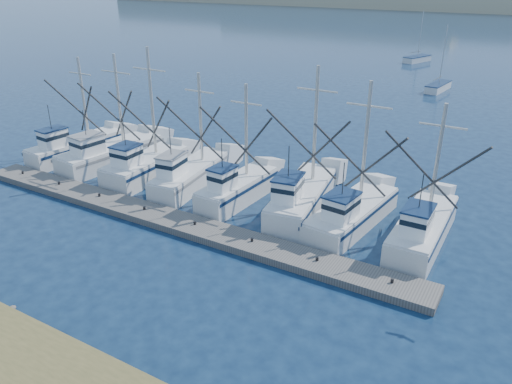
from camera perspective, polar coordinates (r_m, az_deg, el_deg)
ground at (r=24.22m, az=-9.40°, el=-13.00°), size 500.00×500.00×0.00m
floating_dock at (r=31.49m, az=-9.90°, el=-3.16°), size 32.59×2.30×0.43m
trawler_fleet at (r=34.97m, az=-4.89°, el=1.37°), size 31.12×8.98×9.48m
sailboat_near at (r=69.61m, az=20.10°, el=11.22°), size 2.28×5.76×8.10m
sailboat_far at (r=90.77m, az=17.92°, el=14.27°), size 3.63×5.81×8.10m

